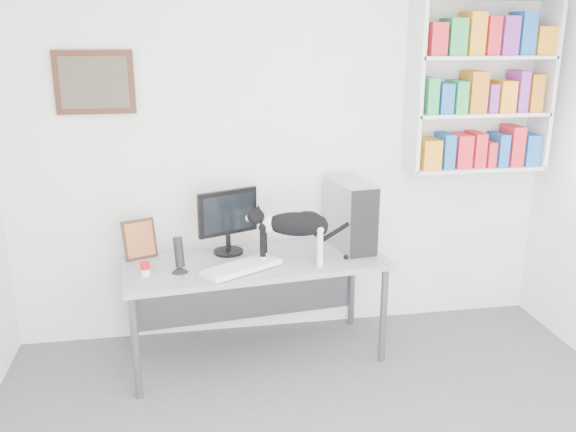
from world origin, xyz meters
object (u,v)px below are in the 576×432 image
(bookshelf, at_px, (481,86))
(keyboard, at_px, (242,267))
(monitor, at_px, (228,221))
(pc_tower, at_px, (350,214))
(leaning_print, at_px, (139,238))
(soup_can, at_px, (145,269))
(cat, at_px, (294,237))
(desk, at_px, (256,309))
(speaker, at_px, (179,254))

(bookshelf, relative_size, keyboard, 2.36)
(keyboard, bearing_deg, monitor, 69.69)
(monitor, height_order, keyboard, monitor)
(pc_tower, bearing_deg, keyboard, -166.82)
(bookshelf, distance_m, monitor, 2.06)
(leaning_print, xyz_separation_m, soup_can, (0.05, -0.34, -0.10))
(monitor, height_order, cat, monitor)
(desk, height_order, cat, cat)
(desk, height_order, pc_tower, pc_tower)
(soup_can, bearing_deg, desk, 12.09)
(bookshelf, xyz_separation_m, leaning_print, (-2.46, -0.13, -0.98))
(speaker, bearing_deg, desk, -7.99)
(bookshelf, distance_m, leaning_print, 2.65)
(monitor, distance_m, cat, 0.51)
(keyboard, relative_size, speaker, 2.13)
(keyboard, height_order, soup_can, soup_can)
(soup_can, bearing_deg, bookshelf, 11.01)
(cat, bearing_deg, soup_can, -162.38)
(pc_tower, bearing_deg, leaning_print, 170.69)
(desk, height_order, leaning_print, leaning_print)
(keyboard, distance_m, speaker, 0.41)
(bookshelf, relative_size, soup_can, 13.89)
(bookshelf, distance_m, keyboard, 2.16)
(speaker, bearing_deg, monitor, 19.38)
(bookshelf, distance_m, pc_tower, 1.33)
(speaker, bearing_deg, pc_tower, -9.45)
(desk, distance_m, cat, 0.62)
(keyboard, height_order, cat, cat)
(speaker, bearing_deg, leaning_print, 107.04)
(leaning_print, bearing_deg, keyboard, -50.18)
(desk, xyz_separation_m, monitor, (-0.17, 0.17, 0.60))
(bookshelf, height_order, soup_can, bookshelf)
(monitor, bearing_deg, leaning_print, 157.18)
(leaning_print, height_order, cat, cat)
(cat, bearing_deg, leaning_print, 179.07)
(monitor, bearing_deg, pc_tower, -23.10)
(cat, bearing_deg, speaker, -163.13)
(desk, bearing_deg, soup_can, -174.07)
(bookshelf, height_order, cat, bookshelf)
(keyboard, relative_size, soup_can, 5.89)
(pc_tower, distance_m, soup_can, 1.47)
(desk, relative_size, soup_can, 19.75)
(speaker, height_order, soup_can, speaker)
(monitor, xyz_separation_m, soup_can, (-0.55, -0.33, -0.19))
(desk, bearing_deg, keyboard, -129.88)
(keyboard, xyz_separation_m, leaning_print, (-0.66, 0.34, 0.12))
(monitor, distance_m, keyboard, 0.40)
(monitor, relative_size, cat, 0.76)
(desk, relative_size, leaning_print, 6.30)
(soup_can, bearing_deg, leaning_print, 98.56)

